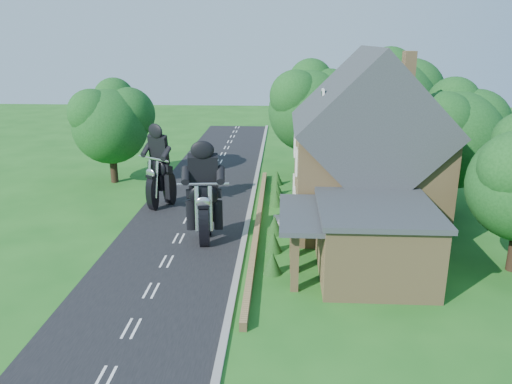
# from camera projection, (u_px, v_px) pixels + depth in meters

# --- Properties ---
(ground) EXTENTS (120.00, 120.00, 0.00)m
(ground) POSITION_uv_depth(u_px,v_px,m) (167.00, 262.00, 24.85)
(ground) COLOR #1B5A19
(ground) RESTS_ON ground
(road) EXTENTS (7.00, 80.00, 0.02)m
(road) POSITION_uv_depth(u_px,v_px,m) (167.00, 262.00, 24.84)
(road) COLOR black
(road) RESTS_ON ground
(kerb) EXTENTS (0.30, 80.00, 0.12)m
(kerb) POSITION_uv_depth(u_px,v_px,m) (239.00, 262.00, 24.64)
(kerb) COLOR gray
(kerb) RESTS_ON ground
(garden_wall) EXTENTS (0.30, 22.00, 0.40)m
(garden_wall) POSITION_uv_depth(u_px,v_px,m) (258.00, 224.00, 29.33)
(garden_wall) COLOR #9C7F4F
(garden_wall) RESTS_ON ground
(house) EXTENTS (9.54, 8.64, 10.24)m
(house) POSITION_uv_depth(u_px,v_px,m) (366.00, 153.00, 28.74)
(house) COLOR #9C7F4F
(house) RESTS_ON ground
(annex) EXTENTS (7.05, 5.94, 3.44)m
(annex) POSITION_uv_depth(u_px,v_px,m) (372.00, 239.00, 23.05)
(annex) COLOR #9C7F4F
(annex) RESTS_ON ground
(tree_house_right) EXTENTS (6.51, 6.00, 8.40)m
(tree_house_right) POSITION_uv_depth(u_px,v_px,m) (461.00, 131.00, 30.66)
(tree_house_right) COLOR black
(tree_house_right) RESTS_ON ground
(tree_behind_house) EXTENTS (7.81, 7.20, 10.08)m
(tree_behind_house) POSITION_uv_depth(u_px,v_px,m) (396.00, 99.00, 37.66)
(tree_behind_house) COLOR black
(tree_behind_house) RESTS_ON ground
(tree_behind_left) EXTENTS (6.94, 6.40, 9.16)m
(tree_behind_left) POSITION_uv_depth(u_px,v_px,m) (315.00, 104.00, 39.06)
(tree_behind_left) COLOR black
(tree_behind_left) RESTS_ON ground
(tree_far_road) EXTENTS (6.08, 5.60, 7.84)m
(tree_far_road) POSITION_uv_depth(u_px,v_px,m) (115.00, 119.00, 37.23)
(tree_far_road) COLOR black
(tree_far_road) RESTS_ON ground
(shrub_a) EXTENTS (0.90, 0.90, 1.10)m
(shrub_a) POSITION_uv_depth(u_px,v_px,m) (272.00, 263.00, 23.45)
(shrub_a) COLOR #153D13
(shrub_a) RESTS_ON ground
(shrub_b) EXTENTS (0.90, 0.90, 1.10)m
(shrub_b) POSITION_uv_depth(u_px,v_px,m) (274.00, 242.00, 25.84)
(shrub_b) COLOR #153D13
(shrub_b) RESTS_ON ground
(shrub_c) EXTENTS (0.90, 0.90, 1.10)m
(shrub_c) POSITION_uv_depth(u_px,v_px,m) (274.00, 225.00, 28.22)
(shrub_c) COLOR #153D13
(shrub_c) RESTS_ON ground
(shrub_d) EXTENTS (0.90, 0.90, 1.10)m
(shrub_d) POSITION_uv_depth(u_px,v_px,m) (276.00, 198.00, 32.99)
(shrub_d) COLOR #153D13
(shrub_d) RESTS_ON ground
(shrub_e) EXTENTS (0.90, 0.90, 1.10)m
(shrub_e) POSITION_uv_depth(u_px,v_px,m) (276.00, 187.00, 35.38)
(shrub_e) COLOR #153D13
(shrub_e) RESTS_ON ground
(shrub_f) EXTENTS (0.90, 0.90, 1.10)m
(shrub_f) POSITION_uv_depth(u_px,v_px,m) (277.00, 178.00, 37.76)
(shrub_f) COLOR #153D13
(shrub_f) RESTS_ON ground
(motorcycle_lead) EXTENTS (0.65, 1.85, 1.69)m
(motorcycle_lead) POSITION_uv_depth(u_px,v_px,m) (205.00, 227.00, 27.09)
(motorcycle_lead) COLOR black
(motorcycle_lead) RESTS_ON ground
(motorcycle_follow) EXTENTS (1.34, 1.75, 1.67)m
(motorcycle_follow) POSITION_uv_depth(u_px,v_px,m) (161.00, 195.00, 32.62)
(motorcycle_follow) COLOR black
(motorcycle_follow) RESTS_ON ground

